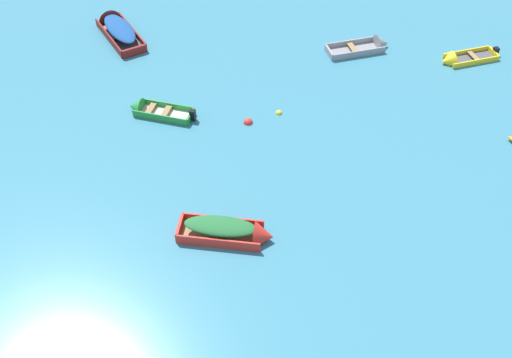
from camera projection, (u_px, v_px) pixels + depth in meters
name	position (u px, v px, depth m)	size (l,w,h in m)	color
rowboat_red_near_left	(235.00, 231.00, 20.96)	(3.49, 1.62, 0.99)	#99754C
rowboat_yellow_back_row_center	(457.00, 60.00, 28.87)	(3.06, 1.58, 0.88)	#4C4C51
rowboat_grey_center	(371.00, 46.00, 29.66)	(3.30, 1.69, 0.97)	gray
rowboat_green_near_camera	(150.00, 110.00, 26.07)	(3.04, 1.71, 0.84)	beige
rowboat_maroon_back_row_right	(116.00, 27.00, 30.63)	(3.02, 4.22, 1.21)	#4C4C51
mooring_buoy_between_boats_right	(279.00, 113.00, 26.14)	(0.29, 0.29, 0.29)	yellow
mooring_buoy_midfield	(248.00, 123.00, 25.69)	(0.41, 0.41, 0.41)	red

